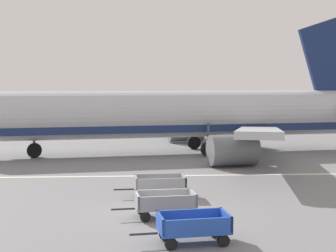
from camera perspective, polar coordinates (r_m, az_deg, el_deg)
name	(u,v)px	position (r m, az deg, el deg)	size (l,w,h in m)	color
ground_plane	(158,214)	(21.89, -1.20, -10.12)	(220.00, 220.00, 0.00)	slate
grass_strip	(146,122)	(69.62, -2.59, 0.46)	(220.00, 28.00, 0.06)	#518442
apron_stripe	(153,176)	(30.43, -1.78, -5.75)	(120.00, 0.36, 0.01)	silver
airplane	(183,115)	(39.60, 1.72, 1.25)	(37.62, 30.32, 11.34)	#B2B7BC
baggage_cart_nearest	(193,227)	(18.07, 2.91, -11.47)	(3.62, 1.72, 1.07)	#234CB2
baggage_cart_second_in_row	(165,203)	(21.30, -0.33, -8.88)	(3.61, 1.69, 1.07)	gray
baggage_cart_third_in_row	(160,185)	(24.90, -0.96, -6.81)	(3.59, 1.58, 1.07)	gray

